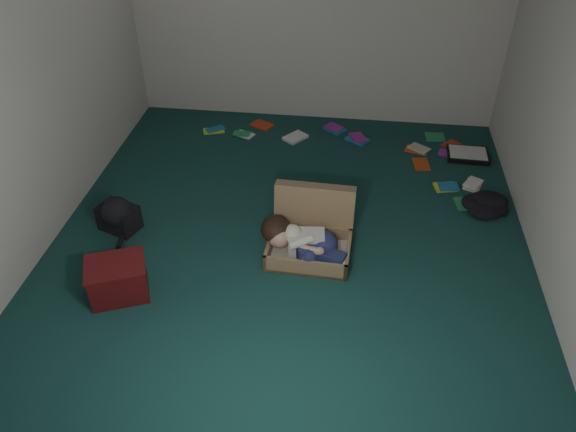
# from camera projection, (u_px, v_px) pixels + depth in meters

# --- Properties ---
(floor) EXTENTS (4.50, 4.50, 0.00)m
(floor) POSITION_uv_depth(u_px,v_px,m) (290.00, 238.00, 4.81)
(floor) COLOR #153D39
(floor) RESTS_ON ground
(wall_back) EXTENTS (4.50, 0.00, 4.50)m
(wall_back) POSITION_uv_depth(u_px,v_px,m) (317.00, 3.00, 5.79)
(wall_back) COLOR silver
(wall_back) RESTS_ON ground
(wall_front) EXTENTS (4.50, 0.00, 4.50)m
(wall_front) POSITION_uv_depth(u_px,v_px,m) (222.00, 344.00, 2.24)
(wall_front) COLOR silver
(wall_front) RESTS_ON ground
(wall_left) EXTENTS (0.00, 4.50, 4.50)m
(wall_left) POSITION_uv_depth(u_px,v_px,m) (27.00, 84.00, 4.22)
(wall_left) COLOR silver
(wall_left) RESTS_ON ground
(suitcase) EXTENTS (0.70, 0.68, 0.49)m
(suitcase) POSITION_uv_depth(u_px,v_px,m) (311.00, 233.00, 4.63)
(suitcase) COLOR #957752
(suitcase) RESTS_ON floor
(person) EXTENTS (0.72, 0.37, 0.30)m
(person) POSITION_uv_depth(u_px,v_px,m) (303.00, 241.00, 4.48)
(person) COLOR silver
(person) RESTS_ON suitcase
(maroon_bin) EXTENTS (0.53, 0.48, 0.30)m
(maroon_bin) POSITION_uv_depth(u_px,v_px,m) (118.00, 279.00, 4.19)
(maroon_bin) COLOR #521012
(maroon_bin) RESTS_ON floor
(backpack) EXTENTS (0.50, 0.45, 0.24)m
(backpack) POSITION_uv_depth(u_px,v_px,m) (119.00, 217.00, 4.84)
(backpack) COLOR black
(backpack) RESTS_ON floor
(clothing_pile) EXTENTS (0.52, 0.48, 0.13)m
(clothing_pile) POSITION_uv_depth(u_px,v_px,m) (484.00, 202.00, 5.11)
(clothing_pile) COLOR black
(clothing_pile) RESTS_ON floor
(paper_tray) EXTENTS (0.43, 0.33, 0.06)m
(paper_tray) POSITION_uv_depth(u_px,v_px,m) (468.00, 155.00, 5.84)
(paper_tray) COLOR black
(paper_tray) RESTS_ON floor
(book_scatter) EXTENTS (2.93, 1.52, 0.02)m
(book_scatter) POSITION_uv_depth(u_px,v_px,m) (372.00, 150.00, 5.95)
(book_scatter) COLOR #D3E528
(book_scatter) RESTS_ON floor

